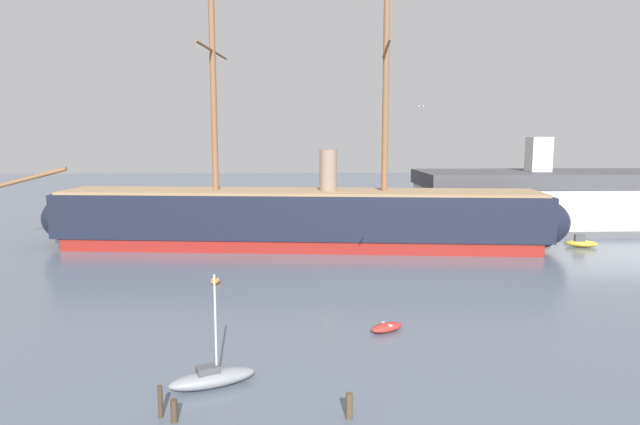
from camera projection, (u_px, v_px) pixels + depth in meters
The scene contains 12 objects.
tall_ship at pixel (299, 218), 74.15m from camera, with size 76.41×17.46×36.77m.
sailboat_foreground_left at pixel (212, 377), 33.19m from camera, with size 5.42×3.48×6.80m.
dinghy_near_centre at pixel (387, 327), 42.54m from camera, with size 3.05×2.47×0.66m.
dinghy_alongside_bow at pixel (215, 281), 56.47m from camera, with size 0.94×2.02×0.47m.
sailboat_far_left at pixel (114, 245), 73.87m from camera, with size 4.27×1.63×5.44m.
motorboat_far_right at pixel (581, 243), 74.64m from camera, with size 4.30×2.79×1.67m.
sailboat_distant_centre at pixel (340, 232), 83.99m from camera, with size 3.94×1.22×5.11m.
mooring_piling_nearest at pixel (160, 401), 29.56m from camera, with size 0.26×0.26×1.75m, color #423323.
mooring_piling_left_pair at pixel (349, 406), 29.47m from camera, with size 0.37×0.37×1.38m, color #4C3D2D.
mooring_piling_right_pair at pixel (174, 411), 29.09m from camera, with size 0.37×0.37×1.23m, color #423323.
dockside_warehouse_right at pixel (564, 200), 89.20m from camera, with size 49.97×18.78×14.52m.
seagull_in_flight at pixel (421, 106), 43.36m from camera, with size 0.52×1.34×0.14m.
Camera 1 is at (-6.09, -20.52, 14.83)m, focal length 31.45 mm.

